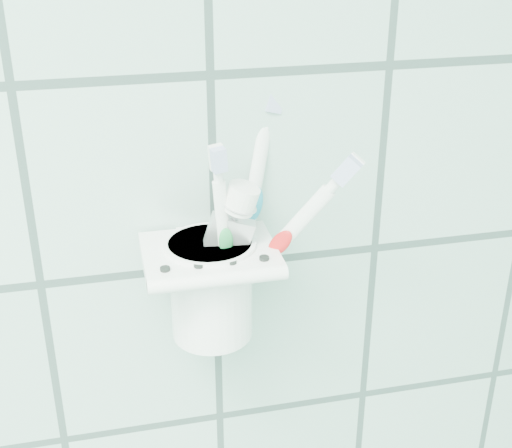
% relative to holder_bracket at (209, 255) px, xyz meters
% --- Properties ---
extents(holder_bracket, '(0.12, 0.10, 0.04)m').
position_rel_holder_bracket_xyz_m(holder_bracket, '(0.00, 0.00, 0.00)').
color(holder_bracket, white).
rests_on(holder_bracket, wall_back).
extents(cup, '(0.08, 0.08, 0.09)m').
position_rel_holder_bracket_xyz_m(cup, '(0.00, 0.00, -0.03)').
color(cup, white).
rests_on(cup, holder_bracket).
extents(toothbrush_pink, '(0.02, 0.03, 0.18)m').
position_rel_holder_bracket_xyz_m(toothbrush_pink, '(0.02, 0.00, 0.02)').
color(toothbrush_pink, white).
rests_on(toothbrush_pink, cup).
extents(toothbrush_blue, '(0.06, 0.06, 0.22)m').
position_rel_holder_bracket_xyz_m(toothbrush_blue, '(0.02, 0.00, 0.04)').
color(toothbrush_blue, white).
rests_on(toothbrush_blue, cup).
extents(toothbrush_orange, '(0.11, 0.07, 0.20)m').
position_rel_holder_bracket_xyz_m(toothbrush_orange, '(0.01, 0.02, 0.03)').
color(toothbrush_orange, white).
rests_on(toothbrush_orange, cup).
extents(toothpaste_tube, '(0.07, 0.04, 0.16)m').
position_rel_holder_bracket_xyz_m(toothpaste_tube, '(-0.01, 0.01, 0.01)').
color(toothpaste_tube, silver).
rests_on(toothpaste_tube, cup).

